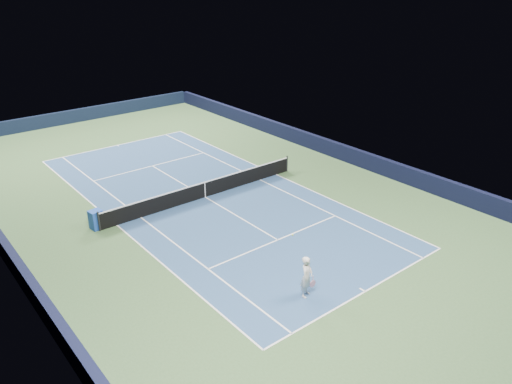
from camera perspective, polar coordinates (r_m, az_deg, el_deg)
ground at (r=29.16m, az=-5.82°, el=-0.60°), size 40.00×40.00×0.00m
wall_far at (r=45.98m, az=-19.81°, el=8.21°), size 22.00×0.35×1.10m
wall_right at (r=35.53m, az=8.87°, el=4.86°), size 0.35×40.00×1.10m
wall_left at (r=25.42m, az=-26.73°, el=-5.91°), size 0.35×40.00×1.10m
court_surface at (r=29.16m, az=-5.82°, el=-0.59°), size 10.97×23.77×0.01m
baseline_far at (r=39.01m, az=-15.58°, el=5.18°), size 10.97×0.08×0.00m
baseline_near at (r=21.48m, az=12.37°, el=-11.05°), size 10.97×0.08×0.00m
sideline_doubles_right at (r=32.19m, az=2.33°, el=2.01°), size 0.08×23.77×0.00m
sideline_doubles_left at (r=26.91m, az=-15.60°, el=-3.67°), size 0.08×23.77×0.00m
sideline_singles_right at (r=31.37m, az=0.44°, el=1.41°), size 0.08×23.77×0.00m
sideline_singles_left at (r=27.39m, az=-13.01°, el=-2.86°), size 0.08×23.77×0.00m
service_line_far at (r=34.30m, az=-11.76°, el=2.94°), size 8.23×0.08×0.00m
service_line_near at (r=24.61m, az=2.50°, el=-5.49°), size 8.23×0.08×0.00m
center_service_line at (r=29.16m, az=-5.82°, el=-0.58°), size 0.08×12.80×0.00m
center_mark_far at (r=38.87m, az=-15.49°, el=5.13°), size 0.08×0.30×0.00m
center_mark_near at (r=21.55m, az=12.06°, el=-10.88°), size 0.08×0.30×0.00m
tennis_net at (r=28.95m, az=-5.86°, el=0.31°), size 12.90×0.10×1.07m
sponsor_cube at (r=26.70m, az=-17.79°, el=-3.01°), size 0.68×0.64×1.00m
tennis_player at (r=20.38m, az=5.81°, el=-9.61°), size 0.87×1.37×2.38m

